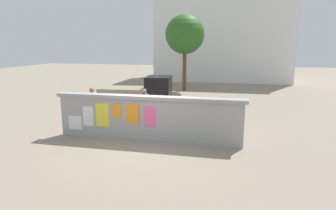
% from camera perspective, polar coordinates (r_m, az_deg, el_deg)
% --- Properties ---
extents(ground, '(60.00, 60.00, 0.00)m').
position_cam_1_polar(ground, '(18.18, 3.20, 1.01)').
color(ground, gray).
extents(poster_wall, '(6.89, 0.42, 1.64)m').
position_cam_1_polar(poster_wall, '(10.37, -4.07, -2.53)').
color(poster_wall, '#9C9C9C').
rests_on(poster_wall, ground).
extents(auto_rickshaw_truck, '(3.71, 1.80, 1.85)m').
position_cam_1_polar(auto_rickshaw_truck, '(14.85, -5.60, 2.05)').
color(auto_rickshaw_truck, black).
rests_on(auto_rickshaw_truck, ground).
extents(motorcycle, '(1.89, 0.61, 0.87)m').
position_cam_1_polar(motorcycle, '(13.20, 6.38, -1.14)').
color(motorcycle, black).
rests_on(motorcycle, ground).
extents(bicycle_near, '(1.69, 0.45, 0.95)m').
position_cam_1_polar(bicycle_near, '(11.57, 1.13, -3.43)').
color(bicycle_near, black).
rests_on(bicycle_near, ground).
extents(person_walking, '(0.46, 0.46, 1.62)m').
position_cam_1_polar(person_walking, '(12.77, -14.65, 0.50)').
color(person_walking, '#BF6626').
rests_on(person_walking, ground).
extents(person_bystander, '(0.43, 0.43, 1.62)m').
position_cam_1_polar(person_bystander, '(12.14, -4.72, 0.28)').
color(person_bystander, purple).
rests_on(person_bystander, ground).
extents(tree_roadside, '(2.85, 2.85, 5.56)m').
position_cam_1_polar(tree_roadside, '(21.66, 3.34, 13.67)').
color(tree_roadside, brown).
rests_on(tree_roadside, ground).
extents(building_background, '(12.70, 7.07, 8.55)m').
position_cam_1_polar(building_background, '(29.67, 10.81, 13.35)').
color(building_background, white).
rests_on(building_background, ground).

